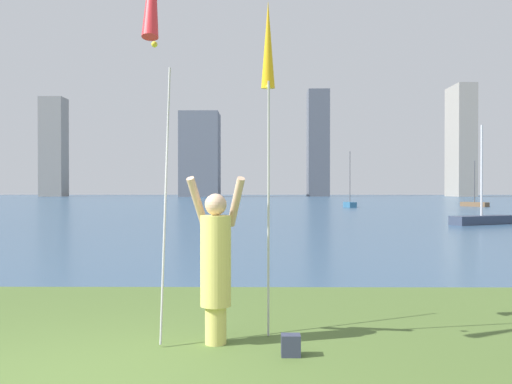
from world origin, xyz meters
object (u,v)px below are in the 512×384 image
object	(u,v)px
sailboat_4	(350,204)
sailboat_6	(481,218)
bag	(291,345)
kite_flag_right	(268,55)
sailboat_0	(474,204)
person	(216,261)

from	to	relation	value
sailboat_4	sailboat_6	world-z (taller)	sailboat_4
bag	sailboat_6	bearing A→B (deg)	63.03
sailboat_4	kite_flag_right	bearing A→B (deg)	-100.80
sailboat_0	sailboat_4	distance (m)	11.51
person	bag	world-z (taller)	person
kite_flag_right	sailboat_4	distance (m)	39.87
sailboat_4	person	bearing A→B (deg)	-101.47
sailboat_4	sailboat_6	bearing A→B (deg)	-83.29
person	sailboat_0	xyz separation A→B (m)	(19.32, 41.67, -0.62)
sailboat_0	sailboat_6	distance (m)	24.68
bag	sailboat_4	bearing A→B (deg)	79.72
sailboat_0	sailboat_6	xyz separation A→B (m)	(-8.85, -23.04, 0.02)
bag	sailboat_4	size ratio (longest dim) A/B	0.05
kite_flag_right	sailboat_4	bearing A→B (deg)	79.20
sailboat_4	sailboat_6	distance (m)	21.01
kite_flag_right	sailboat_4	world-z (taller)	sailboat_4
person	bag	bearing A→B (deg)	-29.30
sailboat_0	sailboat_6	bearing A→B (deg)	-111.00
sailboat_0	bag	bearing A→B (deg)	-113.77
bag	kite_flag_right	bearing A→B (deg)	103.83
kite_flag_right	sailboat_6	world-z (taller)	sailboat_6
bag	sailboat_0	size ratio (longest dim) A/B	0.05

